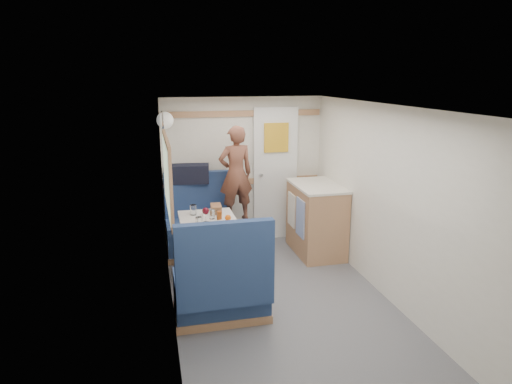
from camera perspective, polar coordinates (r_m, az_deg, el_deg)
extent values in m
plane|color=#515156|center=(4.58, 4.44, -15.44)|extent=(4.50, 4.50, 0.00)
plane|color=silver|center=(3.98, 5.00, 10.36)|extent=(4.50, 4.50, 0.00)
cube|color=silver|center=(6.28, -1.60, 2.69)|extent=(2.20, 0.02, 2.00)
cube|color=silver|center=(3.99, -10.56, -4.52)|extent=(0.02, 4.50, 2.00)
cube|color=silver|center=(4.62, 17.80, -2.34)|extent=(0.02, 4.50, 2.00)
cube|color=#9B6B46|center=(6.30, -1.55, 1.32)|extent=(2.15, 0.02, 0.08)
cube|color=#9B6B46|center=(6.15, -1.61, 9.78)|extent=(2.15, 0.02, 0.08)
cube|color=gray|center=(4.89, -11.08, 2.01)|extent=(0.04, 1.30, 0.72)
cube|color=white|center=(6.37, 2.43, 2.21)|extent=(0.62, 0.04, 1.86)
cube|color=gold|center=(6.26, 2.55, 6.81)|extent=(0.34, 0.03, 0.40)
cylinder|color=silver|center=(6.27, 0.62, 2.20)|extent=(0.04, 0.10, 0.04)
cube|color=white|center=(5.06, -5.91, -3.81)|extent=(0.62, 0.92, 0.04)
cylinder|color=silver|center=(5.18, -5.81, -7.49)|extent=(0.08, 0.08, 0.66)
cylinder|color=silver|center=(5.32, -5.72, -10.84)|extent=(0.36, 0.36, 0.03)
cube|color=navy|center=(5.97, -6.81, -5.79)|extent=(0.88, 0.50, 0.45)
cube|color=navy|center=(6.11, -7.23, -1.15)|extent=(0.88, 0.10, 0.80)
cube|color=#9B6B46|center=(6.04, -6.75, -7.44)|extent=(0.90, 0.52, 0.08)
cube|color=navy|center=(4.51, -4.39, -12.68)|extent=(0.88, 0.50, 0.45)
cube|color=navy|center=(4.08, -3.88, -9.12)|extent=(0.88, 0.10, 0.80)
cube|color=#9B6B46|center=(4.60, -4.34, -14.73)|extent=(0.90, 0.52, 0.08)
cube|color=#9B6B46|center=(6.09, -7.34, 1.03)|extent=(0.90, 0.14, 0.04)
sphere|color=white|center=(5.65, -11.30, 8.79)|extent=(0.20, 0.20, 0.20)
cube|color=#9B6B46|center=(6.00, 7.53, -3.45)|extent=(0.54, 0.90, 0.90)
cube|color=silver|center=(5.87, 7.67, 0.78)|extent=(0.56, 0.92, 0.03)
cube|color=#5972B2|center=(5.71, 5.56, -3.25)|extent=(0.01, 0.30, 0.48)
cube|color=silver|center=(6.04, 4.47, -2.24)|extent=(0.01, 0.28, 0.44)
imported|color=brown|center=(5.79, -2.55, 2.28)|extent=(0.48, 0.35, 1.22)
cube|color=black|center=(6.05, -8.31, 2.28)|extent=(0.53, 0.31, 0.24)
cube|color=silver|center=(4.88, -3.70, -4.12)|extent=(0.36, 0.40, 0.02)
sphere|color=#D84809|center=(4.97, -3.52, -3.24)|extent=(0.07, 0.07, 0.07)
cube|color=#E9DB87|center=(4.77, -4.44, -4.21)|extent=(0.13, 0.10, 0.04)
cylinder|color=white|center=(5.01, -6.28, -3.76)|extent=(0.06, 0.06, 0.01)
cylinder|color=white|center=(4.99, -6.30, -3.20)|extent=(0.01, 0.01, 0.10)
sphere|color=#4B0814|center=(4.97, -6.32, -2.37)|extent=(0.08, 0.08, 0.08)
cylinder|color=white|center=(4.85, -7.16, -3.75)|extent=(0.07, 0.07, 0.11)
cylinder|color=silver|center=(5.27, -7.85, -2.22)|extent=(0.07, 0.07, 0.12)
cylinder|color=white|center=(5.11, -5.54, -2.79)|extent=(0.06, 0.06, 0.10)
cylinder|color=#8D3F14|center=(5.08, -4.61, -2.93)|extent=(0.06, 0.06, 0.09)
cylinder|color=black|center=(5.15, -4.78, -2.74)|extent=(0.03, 0.03, 0.09)
cylinder|color=white|center=(4.99, -6.85, -3.26)|extent=(0.04, 0.04, 0.10)
cube|color=olive|center=(5.34, -5.01, -2.10)|extent=(0.13, 0.23, 0.09)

